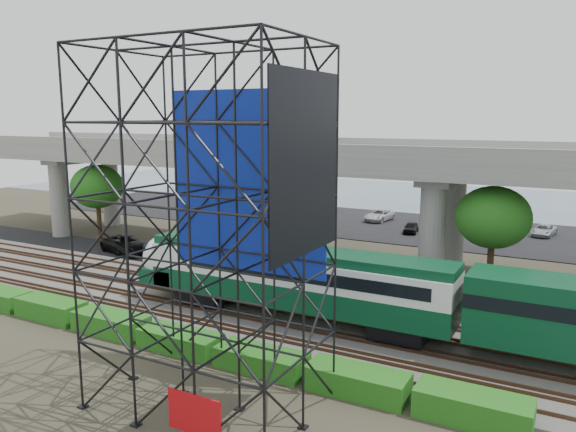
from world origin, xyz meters
The scene contains 13 objects.
ground centered at (0.00, 0.00, 0.00)m, with size 140.00×140.00×0.00m, color #474233.
ballast_bed centered at (0.00, 2.00, 0.10)m, with size 90.00×12.00×0.20m, color slate.
service_road centered at (0.00, 10.50, 0.04)m, with size 90.00×5.00×0.08m, color black.
parking_lot centered at (0.00, 34.00, 0.04)m, with size 90.00×18.00×0.08m, color black.
harbor_water centered at (0.00, 56.00, 0.01)m, with size 140.00×40.00×0.03m, color #42556D.
rail_tracks centered at (0.00, 2.00, 0.28)m, with size 90.00×9.52×0.16m.
commuter_train centered at (6.61, 2.00, 2.88)m, with size 29.30×3.06×4.30m.
overpass centered at (-0.53, 16.00, 8.21)m, with size 80.00×12.00×12.40m.
scaffold_tower centered at (5.67, -7.98, 7.47)m, with size 9.36×6.36×15.00m.
hedge_strip centered at (1.01, -4.30, 0.56)m, with size 34.60×1.80×1.20m.
trees centered at (-4.67, 16.17, 5.57)m, with size 40.94×16.94×7.69m.
suv centered at (-16.72, 10.07, 0.86)m, with size 2.60×5.64×1.57m, color black.
parked_cars centered at (-0.16, 33.66, 0.68)m, with size 36.21×9.74×1.31m.
Camera 1 is at (19.31, -26.34, 12.24)m, focal length 35.00 mm.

